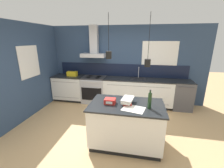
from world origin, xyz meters
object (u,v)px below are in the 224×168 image
Objects in this scene: book_stack at (127,100)px; bottle_on_island at (150,101)px; oven_range at (94,89)px; dishwasher at (182,95)px; yellow_toolbox at (72,74)px; red_supply_box at (110,101)px.

bottle_on_island is at bearing -18.99° from book_stack.
oven_range is 1.00× the size of dishwasher.
bottle_on_island is 3.33m from yellow_toolbox.
book_stack is 1.74× the size of red_supply_box.
book_stack is 0.35m from red_supply_box.
red_supply_box is at bearing -64.30° from oven_range.
dishwasher is 2.51m from bottle_on_island.
yellow_toolbox is at bearing 179.68° from oven_range.
red_supply_box is at bearing 174.50° from bottle_on_island.
dishwasher is 3.74m from yellow_toolbox.
red_supply_box is at bearing -132.75° from dishwasher.
dishwasher is 2.60m from book_stack.
red_supply_box is (-0.77, 0.07, -0.10)m from bottle_on_island.
oven_range is at bearing -0.32° from yellow_toolbox.
oven_range is 2.35m from red_supply_box.
red_supply_box reaches higher than dishwasher.
bottle_on_island is 1.07× the size of yellow_toolbox.
bottle_on_island is 0.96× the size of book_stack.
book_stack is at bearing -43.22° from yellow_toolbox.
red_supply_box is (-1.91, -2.07, 0.51)m from dishwasher.
dishwasher is at bearing 51.80° from book_stack.
red_supply_box is (0.99, -2.07, 0.51)m from oven_range.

